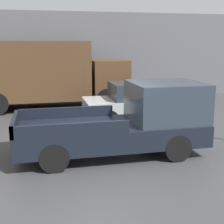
% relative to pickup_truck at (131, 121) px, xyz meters
% --- Properties ---
extents(ground_plane, '(60.00, 60.00, 0.00)m').
position_rel_pickup_truck_xyz_m(ground_plane, '(-0.73, -0.02, -0.96)').
color(ground_plane, '#3D3D3F').
extents(building_wall, '(28.00, 0.15, 4.85)m').
position_rel_pickup_truck_xyz_m(building_wall, '(-0.73, 9.29, 1.46)').
color(building_wall, '#56565B').
rests_on(building_wall, ground).
extents(pickup_truck, '(5.38, 2.09, 2.07)m').
position_rel_pickup_truck_xyz_m(pickup_truck, '(0.00, 0.00, 0.00)').
color(pickup_truck, black).
rests_on(pickup_truck, ground).
extents(car, '(4.35, 1.98, 1.58)m').
position_rel_pickup_truck_xyz_m(car, '(1.41, 3.77, -0.16)').
color(car, '#B7BABF').
rests_on(car, ground).
extents(delivery_truck, '(8.04, 2.39, 3.26)m').
position_rel_pickup_truck_xyz_m(delivery_truck, '(-2.57, 7.07, 0.81)').
color(delivery_truck, '#4C331E').
rests_on(delivery_truck, ground).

